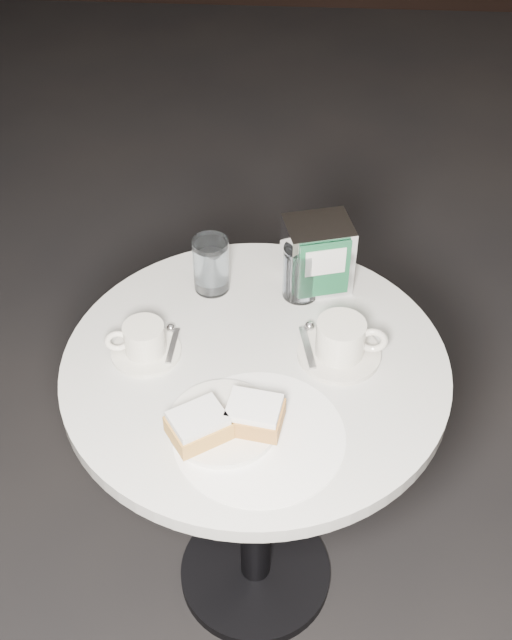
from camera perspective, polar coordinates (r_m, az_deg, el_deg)
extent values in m
plane|color=black|center=(2.05, -0.04, -17.66)|extent=(7.00, 7.00, 0.00)
cylinder|color=black|center=(2.03, -0.04, -17.45)|extent=(0.36, 0.36, 0.03)
cylinder|color=black|center=(1.74, -0.04, -11.75)|extent=(0.07, 0.07, 0.70)
cylinder|color=white|center=(1.45, -0.05, -3.42)|extent=(0.70, 0.70, 0.03)
cylinder|color=white|center=(1.33, 0.23, -8.23)|extent=(0.34, 0.34, 0.00)
cylinder|color=white|center=(1.34, -2.34, -7.32)|extent=(0.23, 0.23, 0.01)
cube|color=gold|center=(1.31, -4.10, -7.65)|extent=(0.12, 0.11, 0.03)
cube|color=white|center=(1.29, -4.16, -6.98)|extent=(0.11, 0.10, 0.01)
cube|color=#B97D39|center=(1.32, -0.14, -6.90)|extent=(0.10, 0.09, 0.03)
cube|color=white|center=(1.30, -0.14, -6.23)|extent=(0.10, 0.08, 0.01)
cylinder|color=silver|center=(1.47, -7.82, -2.22)|extent=(0.15, 0.15, 0.01)
cylinder|color=silver|center=(1.45, -7.94, -1.29)|extent=(0.09, 0.09, 0.06)
cylinder|color=#806046|center=(1.43, -8.03, -0.62)|extent=(0.08, 0.08, 0.00)
torus|color=white|center=(1.45, -9.83, -1.49)|extent=(0.05, 0.02, 0.05)
cube|color=silver|center=(1.46, -5.94, -1.83)|extent=(0.01, 0.09, 0.00)
sphere|color=#AEADB2|center=(1.49, -6.08, -0.57)|extent=(0.02, 0.02, 0.02)
cylinder|color=beige|center=(1.46, 5.92, -2.38)|extent=(0.16, 0.16, 0.01)
cylinder|color=silver|center=(1.43, 6.03, -1.27)|extent=(0.09, 0.09, 0.07)
cylinder|color=#846048|center=(1.41, 6.11, -0.46)|extent=(0.09, 0.09, 0.00)
torus|color=silver|center=(1.43, 8.29, -1.45)|extent=(0.06, 0.02, 0.05)
cube|color=silver|center=(1.45, 3.67, -1.96)|extent=(0.03, 0.11, 0.00)
sphere|color=silver|center=(1.49, 3.82, -0.46)|extent=(0.02, 0.02, 0.02)
cylinder|color=white|center=(1.56, -3.21, 3.95)|extent=(0.08, 0.08, 0.11)
cylinder|color=silver|center=(1.56, -3.21, 3.82)|extent=(0.07, 0.07, 0.10)
cylinder|color=silver|center=(1.54, 3.22, 3.48)|extent=(0.08, 0.08, 0.11)
cylinder|color=white|center=(1.55, 3.22, 3.35)|extent=(0.07, 0.07, 0.10)
cube|color=white|center=(1.56, 4.36, 4.64)|extent=(0.15, 0.13, 0.15)
cube|color=#195936|center=(1.52, 4.89, 3.57)|extent=(0.10, 0.03, 0.12)
cube|color=silver|center=(1.50, 4.97, 4.10)|extent=(0.08, 0.02, 0.06)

